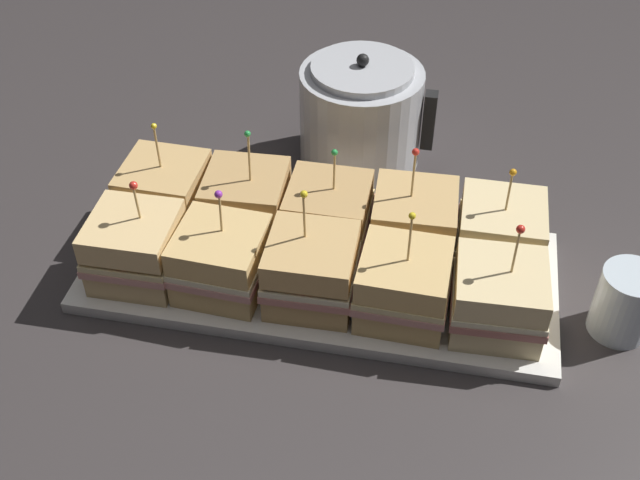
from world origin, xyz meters
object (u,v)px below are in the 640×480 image
Objects in this scene: sandwich_back_center at (328,214)px; sandwich_back_left at (246,203)px; serving_platter at (320,272)px; sandwich_back_far_left at (165,194)px; drinking_glass at (625,303)px; sandwich_back_right at (414,224)px; sandwich_front_right at (404,286)px; sandwich_front_far_right at (498,298)px; sandwich_front_center at (311,271)px; sandwich_front_far_left at (136,248)px; sandwich_front_left at (221,260)px; sandwich_back_far_right at (500,235)px; kettle_steel at (361,115)px.

sandwich_back_left is at bearing -179.72° from sandwich_back_center.
sandwich_back_far_left is (-0.25, 0.06, 0.06)m from serving_platter.
sandwich_back_far_left is at bearing 172.85° from drinking_glass.
serving_platter is 0.15m from sandwich_back_right.
sandwich_front_right reaches higher than drinking_glass.
sandwich_front_far_right is (0.12, 0.00, 0.00)m from sandwich_front_right.
sandwich_back_left is at bearing 0.18° from sandwich_back_far_left.
sandwich_front_far_right is at bearing -13.98° from serving_platter.
sandwich_back_left is 0.54m from drinking_glass.
sandwich_front_center reaches higher than sandwich_front_right.
sandwich_front_far_left is at bearing -90.19° from sandwich_back_far_left.
sandwich_front_far_right reaches higher than sandwich_front_left.
sandwich_back_far_right reaches higher than sandwich_back_center.
sandwich_front_left is 0.93× the size of sandwich_back_far_left.
sandwich_front_center is at bearing 0.45° from sandwich_front_far_left.
sandwich_back_far_right is (0.37, 0.00, 0.00)m from sandwich_back_left.
drinking_glass is at bearing 3.47° from sandwich_front_far_left.
sandwich_back_center is (0.00, 0.06, 0.06)m from serving_platter.
kettle_steel is 2.21× the size of drinking_glass.
sandwich_front_left is at bearing 179.94° from sandwich_front_far_right.
sandwich_back_far_left is 0.12m from sandwich_back_left.
drinking_glass is (0.54, 0.04, -0.02)m from sandwich_front_left.
sandwich_back_left is (0.12, 0.00, 0.00)m from sandwich_back_far_left.
sandwich_back_far_left is 0.25m from sandwich_back_center.
sandwich_back_center is at bearing 44.43° from sandwich_front_left.
sandwich_front_far_right is at bearing -26.56° from sandwich_back_center.
serving_platter is at bearing 153.49° from sandwich_front_right.
sandwich_front_right is (0.12, -0.06, 0.06)m from serving_platter.
sandwich_front_far_left is (-0.25, -0.06, 0.06)m from serving_platter.
sandwich_front_left is 0.72× the size of kettle_steel.
sandwich_front_far_left is at bearing -165.96° from serving_platter.
sandwich_front_far_left is at bearing -125.95° from kettle_steel.
sandwich_front_left is 0.93× the size of sandwich_front_right.
kettle_steel is (0.26, 0.36, 0.02)m from sandwich_front_far_left.
sandwich_front_far_left is 0.94× the size of sandwich_front_far_right.
sandwich_back_center is at bearing 89.65° from serving_platter.
sandwich_back_far_right reaches higher than sandwich_front_left.
sandwich_back_center is at bearing -179.89° from sandwich_back_right.
sandwich_back_center is 0.97× the size of sandwich_back_far_right.
sandwich_front_far_left is 0.72× the size of kettle_steel.
sandwich_back_far_right is at bearing 0.18° from sandwich_back_right.
serving_platter is 0.15m from sandwich_front_right.
sandwich_front_center is 0.27m from sandwich_back_far_right.
sandwich_front_left and sandwich_back_center have the same top height.
sandwich_front_right is 0.27m from sandwich_back_left.
sandwich_back_right reaches higher than sandwich_front_far_right.
kettle_steel reaches higher than drinking_glass.
sandwich_back_center reaches higher than drinking_glass.
sandwich_front_far_left reaches higher than serving_platter.
sandwich_back_center is 0.24m from sandwich_back_far_right.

